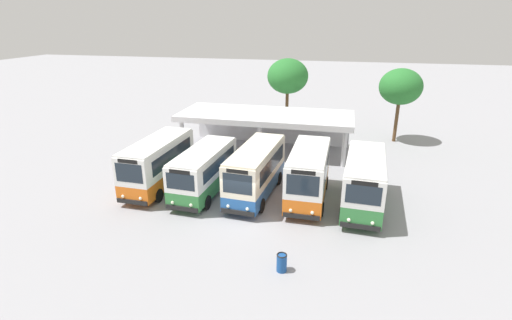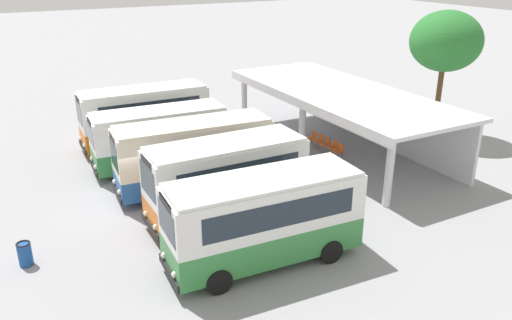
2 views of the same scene
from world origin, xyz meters
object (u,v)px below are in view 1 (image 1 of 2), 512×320
at_px(city_bus_second_in_row, 204,170).
at_px(waiting_chair_fifth_seat, 279,149).
at_px(city_bus_fourth_amber, 308,173).
at_px(waiting_chair_middle_seat, 265,148).
at_px(waiting_chair_fourth_seat, 272,148).
at_px(waiting_chair_second_from_end, 258,147).
at_px(city_bus_fifth_blue, 364,180).
at_px(city_bus_nearest_orange, 158,162).
at_px(city_bus_middle_cream, 256,170).
at_px(waiting_chair_end_by_column, 251,147).
at_px(litter_bin_apron, 282,263).

bearing_deg(city_bus_second_in_row, waiting_chair_fifth_seat, 68.12).
distance_m(city_bus_fourth_amber, waiting_chair_middle_seat, 9.55).
xyz_separation_m(city_bus_second_in_row, waiting_chair_fourth_seat, (2.88, 8.83, -1.19)).
distance_m(city_bus_second_in_row, waiting_chair_fourth_seat, 9.37).
xyz_separation_m(city_bus_fourth_amber, waiting_chair_second_from_end, (-5.20, 8.24, -1.37)).
relative_size(city_bus_fifth_blue, waiting_chair_middle_seat, 8.25).
bearing_deg(waiting_chair_fifth_seat, city_bus_second_in_row, -111.88).
height_order(city_bus_nearest_orange, city_bus_middle_cream, city_bus_nearest_orange).
bearing_deg(city_bus_nearest_orange, waiting_chair_end_by_column, 62.30).
height_order(city_bus_second_in_row, waiting_chair_second_from_end, city_bus_second_in_row).
height_order(city_bus_fifth_blue, litter_bin_apron, city_bus_fifth_blue).
relative_size(city_bus_second_in_row, waiting_chair_second_from_end, 8.06).
distance_m(city_bus_middle_cream, city_bus_fifth_blue, 6.84).
bearing_deg(city_bus_fourth_amber, city_bus_middle_cream, -179.60).
bearing_deg(waiting_chair_second_from_end, city_bus_middle_cream, -77.84).
height_order(waiting_chair_end_by_column, litter_bin_apron, litter_bin_apron).
relative_size(waiting_chair_second_from_end, waiting_chair_middle_seat, 1.00).
xyz_separation_m(city_bus_fourth_amber, waiting_chair_fourth_seat, (-3.96, 8.32, -1.37)).
bearing_deg(waiting_chair_second_from_end, city_bus_second_in_row, -100.59).
relative_size(city_bus_fifth_blue, waiting_chair_fourth_seat, 8.25).
xyz_separation_m(city_bus_middle_cream, waiting_chair_middle_seat, (-1.16, 8.30, -1.31)).
bearing_deg(litter_bin_apron, city_bus_nearest_orange, 142.89).
height_order(city_bus_second_in_row, waiting_chair_fifth_seat, city_bus_second_in_row).
bearing_deg(waiting_chair_fifth_seat, waiting_chair_fourth_seat, 170.72).
distance_m(waiting_chair_fifth_seat, litter_bin_apron, 16.20).
distance_m(city_bus_fifth_blue, waiting_chair_fifth_seat, 10.85).
bearing_deg(city_bus_fifth_blue, waiting_chair_fifth_seat, 128.79).
bearing_deg(waiting_chair_middle_seat, city_bus_fifth_blue, -46.58).
bearing_deg(city_bus_fourth_amber, waiting_chair_middle_seat, 118.96).
height_order(waiting_chair_second_from_end, waiting_chair_middle_seat, same).
xyz_separation_m(city_bus_fifth_blue, waiting_chair_middle_seat, (-8.00, 8.45, -1.29)).
xyz_separation_m(city_bus_second_in_row, waiting_chair_end_by_column, (1.01, 8.71, -1.19)).
bearing_deg(city_bus_fourth_amber, waiting_chair_second_from_end, 122.25).
relative_size(city_bus_nearest_orange, waiting_chair_second_from_end, 8.35).
relative_size(city_bus_second_in_row, city_bus_fourth_amber, 1.06).
xyz_separation_m(city_bus_nearest_orange, waiting_chair_end_by_column, (4.43, 8.44, -1.35)).
distance_m(waiting_chair_end_by_column, waiting_chair_middle_seat, 1.25).
bearing_deg(waiting_chair_end_by_column, waiting_chair_fourth_seat, 3.83).
bearing_deg(waiting_chair_middle_seat, waiting_chair_fourth_seat, 4.70).
distance_m(city_bus_nearest_orange, waiting_chair_end_by_column, 9.63).
distance_m(waiting_chair_middle_seat, litter_bin_apron, 16.52).
relative_size(city_bus_nearest_orange, waiting_chair_middle_seat, 8.35).
bearing_deg(city_bus_second_in_row, city_bus_fifth_blue, 1.84).
bearing_deg(city_bus_fourth_amber, waiting_chair_fifth_seat, 112.07).
relative_size(city_bus_middle_cream, waiting_chair_end_by_column, 8.54).
bearing_deg(litter_bin_apron, city_bus_middle_cream, 111.51).
xyz_separation_m(waiting_chair_end_by_column, waiting_chair_fourth_seat, (1.87, 0.12, 0.00)).
bearing_deg(waiting_chair_second_from_end, city_bus_fourth_amber, -57.75).
height_order(city_bus_second_in_row, waiting_chair_fourth_seat, city_bus_second_in_row).
bearing_deg(city_bus_fourth_amber, waiting_chair_fourth_seat, 115.42).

